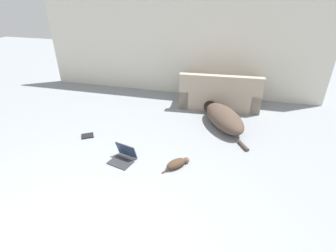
% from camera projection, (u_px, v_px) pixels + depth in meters
% --- Properties ---
extents(wall_back, '(6.58, 0.06, 2.44)m').
position_uv_depth(wall_back, '(178.00, 42.00, 5.95)').
color(wall_back, beige).
rests_on(wall_back, ground_plane).
extents(couch, '(1.73, 0.90, 0.78)m').
position_uv_depth(couch, '(219.00, 95.00, 5.71)').
color(couch, tan).
rests_on(couch, ground_plane).
extents(dog, '(1.03, 1.52, 0.36)m').
position_uv_depth(dog, '(223.00, 117.00, 4.93)').
color(dog, '#4C3D33').
rests_on(dog, ground_plane).
extents(cat, '(0.36, 0.41, 0.13)m').
position_uv_depth(cat, '(177.00, 163.00, 3.87)').
color(cat, '#473323').
rests_on(cat, ground_plane).
extents(laptop_open, '(0.42, 0.41, 0.26)m').
position_uv_depth(laptop_open, '(124.00, 155.00, 4.01)').
color(laptop_open, '#2D2D33').
rests_on(laptop_open, ground_plane).
extents(book_black, '(0.27, 0.25, 0.02)m').
position_uv_depth(book_black, '(88.00, 136.00, 4.66)').
color(book_black, black).
rests_on(book_black, ground_plane).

